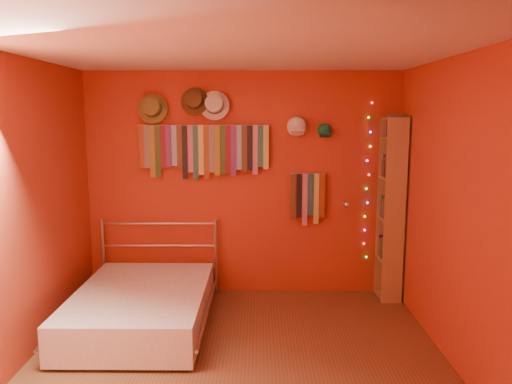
{
  "coord_description": "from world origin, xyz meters",
  "views": [
    {
      "loc": [
        0.17,
        -3.8,
        2.04
      ],
      "look_at": [
        0.15,
        0.9,
        1.3
      ],
      "focal_mm": 35.0,
      "sensor_mm": 36.0,
      "label": 1
    }
  ],
  "objects_px": {
    "tie_rack": "(204,148)",
    "bookshelf": "(395,208)",
    "reading_lamp": "(346,204)",
    "bed": "(142,307)"
  },
  "relations": [
    {
      "from": "tie_rack",
      "to": "bookshelf",
      "type": "xyz_separation_m",
      "value": [
        2.09,
        -0.15,
        -0.64
      ]
    },
    {
      "from": "bookshelf",
      "to": "bed",
      "type": "distance_m",
      "value": 2.84
    },
    {
      "from": "reading_lamp",
      "to": "bookshelf",
      "type": "xyz_separation_m",
      "value": [
        0.53,
        -0.0,
        -0.04
      ]
    },
    {
      "from": "tie_rack",
      "to": "bed",
      "type": "distance_m",
      "value": 1.81
    },
    {
      "from": "bookshelf",
      "to": "bed",
      "type": "xyz_separation_m",
      "value": [
        -2.61,
        -0.79,
        -0.81
      ]
    },
    {
      "from": "tie_rack",
      "to": "bookshelf",
      "type": "distance_m",
      "value": 2.19
    },
    {
      "from": "reading_lamp",
      "to": "bookshelf",
      "type": "relative_size",
      "value": 0.14
    },
    {
      "from": "reading_lamp",
      "to": "bed",
      "type": "xyz_separation_m",
      "value": [
        -2.07,
        -0.79,
        -0.86
      ]
    },
    {
      "from": "reading_lamp",
      "to": "bed",
      "type": "relative_size",
      "value": 0.16
    },
    {
      "from": "reading_lamp",
      "to": "bed",
      "type": "height_order",
      "value": "reading_lamp"
    }
  ]
}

